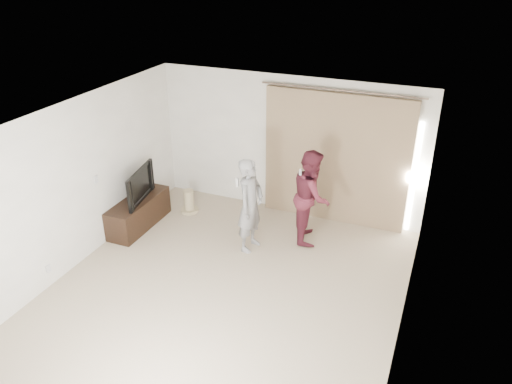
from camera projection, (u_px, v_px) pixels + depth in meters
floor at (226, 289)px, 7.43m from camera, size 5.50×5.50×0.00m
wall_back at (289, 146)px, 9.13m from camera, size 5.00×0.04×2.60m
wall_left at (78, 184)px, 7.69m from camera, size 0.04×5.50×2.60m
ceiling at (221, 123)px, 6.27m from camera, size 5.00×5.50×0.01m
curtain at (336, 159)px, 8.80m from camera, size 2.80×0.11×2.46m
tv_console at (139, 213)px, 8.99m from camera, size 0.48×1.39×0.53m
tv at (135, 185)px, 8.74m from camera, size 0.32×1.03×0.59m
scratching_post at (189, 203)px, 9.51m from camera, size 0.34×0.34×0.45m
person_man at (250, 205)px, 8.10m from camera, size 0.44×0.62×1.61m
person_woman at (311, 196)px, 8.38m from camera, size 0.81×0.93×1.63m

